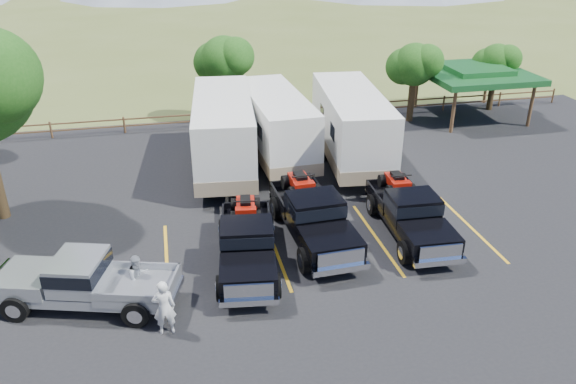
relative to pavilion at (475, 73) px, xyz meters
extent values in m
plane|color=#505B26|center=(-13.00, -17.00, -2.79)|extent=(320.00, 320.00, 0.00)
cube|color=black|center=(-13.00, -14.00, -2.77)|extent=(44.00, 34.00, 0.04)
cube|color=gold|center=(-19.00, -13.00, -2.74)|extent=(0.12, 5.50, 0.01)
cube|color=gold|center=(-15.00, -13.00, -2.74)|extent=(0.12, 5.50, 0.01)
cube|color=gold|center=(-11.00, -13.00, -2.74)|extent=(0.12, 5.50, 0.01)
cube|color=gold|center=(-7.00, -13.00, -2.74)|extent=(0.12, 5.50, 0.01)
cylinder|color=black|center=(-4.00, 0.00, -1.39)|extent=(0.39, 0.39, 2.80)
sphere|color=#1B4D13|center=(-4.00, 0.00, 0.71)|extent=(2.52, 2.52, 2.52)
sphere|color=#1B4D13|center=(-3.46, -0.45, 0.98)|extent=(1.98, 1.98, 1.98)
sphere|color=#1B4D13|center=(-4.50, 0.40, 0.53)|extent=(2.16, 2.16, 2.16)
cylinder|color=black|center=(2.00, 1.00, -1.53)|extent=(0.38, 0.38, 2.52)
sphere|color=#1B4D13|center=(2.00, 1.00, 0.36)|extent=(2.24, 2.24, 2.24)
sphere|color=#1B4D13|center=(2.48, 0.60, 0.60)|extent=(1.76, 1.76, 1.76)
sphere|color=#1B4D13|center=(1.55, 1.35, 0.20)|extent=(1.92, 1.92, 1.92)
cylinder|color=black|center=(-15.00, 2.00, -1.25)|extent=(0.41, 0.41, 3.08)
sphere|color=#1B4D13|center=(-15.00, 2.00, 1.06)|extent=(2.80, 2.80, 2.80)
sphere|color=#1B4D13|center=(-14.40, 1.50, 1.36)|extent=(2.20, 2.20, 2.20)
sphere|color=#1B4D13|center=(-15.56, 2.44, 0.86)|extent=(2.40, 2.40, 2.40)
cylinder|color=brown|center=(-25.00, 1.50, -2.29)|extent=(0.12, 0.12, 1.00)
cylinder|color=brown|center=(-21.00, 1.50, -2.29)|extent=(0.12, 0.12, 1.00)
cylinder|color=brown|center=(-17.00, 1.50, -2.29)|extent=(0.12, 0.12, 1.00)
cylinder|color=brown|center=(-13.00, 1.50, -2.29)|extent=(0.12, 0.12, 1.00)
cylinder|color=brown|center=(-9.00, 1.50, -2.29)|extent=(0.12, 0.12, 1.00)
cylinder|color=brown|center=(-5.00, 1.50, -2.29)|extent=(0.12, 0.12, 1.00)
cylinder|color=brown|center=(-1.00, 1.50, -2.29)|extent=(0.12, 0.12, 1.00)
cylinder|color=brown|center=(3.00, 1.50, -2.29)|extent=(0.12, 0.12, 1.00)
cylinder|color=brown|center=(7.00, 1.50, -2.29)|extent=(0.12, 0.12, 1.00)
cube|color=brown|center=(-11.00, 1.50, -2.34)|extent=(36.00, 0.06, 0.08)
cube|color=brown|center=(-11.00, 1.50, -1.94)|extent=(36.00, 0.06, 0.08)
cylinder|color=brown|center=(-2.50, -2.50, -1.49)|extent=(0.20, 0.20, 2.60)
cylinder|color=brown|center=(-2.50, 2.50, -1.49)|extent=(0.20, 0.20, 2.60)
cylinder|color=brown|center=(2.50, -2.50, -1.49)|extent=(0.20, 0.20, 2.60)
cylinder|color=brown|center=(2.50, 2.50, -1.49)|extent=(0.20, 0.20, 2.60)
cube|color=#185524|center=(0.00, 0.00, -0.04)|extent=(6.20, 6.20, 0.35)
cube|color=#185524|center=(0.00, 0.00, 0.26)|extent=(3.50, 3.50, 0.35)
cube|color=black|center=(-16.18, -13.85, -2.15)|extent=(2.45, 5.61, 0.34)
cube|color=black|center=(-16.42, -15.66, -1.80)|extent=(2.04, 1.94, 0.48)
cube|color=black|center=(-16.19, -13.96, -1.46)|extent=(1.97, 1.71, 0.95)
cube|color=black|center=(-16.19, -13.96, -1.32)|extent=(2.01, 1.77, 0.43)
cube|color=black|center=(-15.95, -12.15, -1.89)|extent=(2.11, 2.50, 0.52)
cube|color=silver|center=(-16.54, -16.62, -1.84)|extent=(1.52, 0.28, 0.52)
cube|color=silver|center=(-16.55, -16.68, -2.21)|extent=(1.87, 0.41, 0.21)
cube|color=silver|center=(-15.80, -11.02, -2.21)|extent=(1.87, 0.40, 0.21)
cylinder|color=black|center=(-17.31, -15.60, -2.32)|extent=(0.40, 0.89, 0.86)
cylinder|color=black|center=(-15.54, -15.83, -2.32)|extent=(0.40, 0.89, 0.86)
cylinder|color=black|center=(-16.82, -11.87, -2.32)|extent=(0.40, 0.89, 0.86)
cylinder|color=black|center=(-15.04, -12.10, -2.32)|extent=(0.40, 0.89, 0.86)
cube|color=maroon|center=(-15.95, -12.15, -1.24)|extent=(0.82, 1.31, 0.33)
cube|color=black|center=(-15.95, -12.15, -1.01)|extent=(0.47, 0.76, 0.17)
cube|color=maroon|center=(-16.02, -12.67, -1.15)|extent=(0.80, 0.43, 0.21)
cylinder|color=black|center=(-16.01, -12.58, -0.82)|extent=(0.86, 0.17, 0.06)
cylinder|color=black|center=(-16.45, -12.61, -1.43)|extent=(0.32, 0.56, 0.53)
cylinder|color=black|center=(-15.60, -12.73, -1.43)|extent=(0.32, 0.56, 0.53)
cylinder|color=black|center=(-16.31, -11.58, -1.43)|extent=(0.32, 0.56, 0.53)
cylinder|color=black|center=(-15.46, -11.69, -1.43)|extent=(0.32, 0.56, 0.53)
cube|color=black|center=(-13.43, -12.55, -2.10)|extent=(2.17, 5.93, 0.37)
cube|color=black|center=(-13.33, -14.52, -1.72)|extent=(2.06, 1.94, 0.51)
cube|color=black|center=(-13.42, -12.68, -1.36)|extent=(2.00, 1.69, 1.03)
cube|color=black|center=(-13.42, -12.68, -1.21)|extent=(2.05, 1.75, 0.46)
cube|color=black|center=(-13.51, -10.71, -1.82)|extent=(2.09, 2.55, 0.56)
cube|color=silver|center=(-13.28, -15.57, -1.77)|extent=(1.64, 0.16, 0.56)
cube|color=silver|center=(-13.28, -15.63, -2.16)|extent=(2.02, 0.28, 0.23)
cube|color=silver|center=(-13.57, -9.48, -2.16)|extent=(2.02, 0.26, 0.23)
cylinder|color=black|center=(-14.29, -14.63, -2.29)|extent=(0.35, 0.94, 0.92)
cylinder|color=black|center=(-12.36, -14.54, -2.29)|extent=(0.35, 0.94, 0.92)
cylinder|color=black|center=(-14.49, -10.57, -2.29)|extent=(0.35, 0.94, 0.92)
cylinder|color=black|center=(-12.56, -10.48, -2.29)|extent=(0.35, 0.94, 0.92)
cube|color=maroon|center=(-13.51, -10.71, -1.13)|extent=(0.78, 1.37, 0.36)
cube|color=black|center=(-13.51, -10.71, -0.87)|extent=(0.45, 0.79, 0.18)
cube|color=maroon|center=(-13.49, -11.27, -1.02)|extent=(0.84, 0.40, 0.23)
cylinder|color=black|center=(-13.49, -11.17, -0.67)|extent=(0.93, 0.11, 0.06)
cylinder|color=black|center=(-13.95, -11.29, -1.33)|extent=(0.29, 0.59, 0.57)
cylinder|color=black|center=(-13.03, -11.25, -1.33)|extent=(0.29, 0.59, 0.57)
cylinder|color=black|center=(-14.00, -10.17, -1.33)|extent=(0.29, 0.59, 0.57)
cylinder|color=black|center=(-13.08, -10.12, -1.33)|extent=(0.29, 0.59, 0.57)
cube|color=black|center=(-9.67, -13.00, -2.14)|extent=(2.02, 5.55, 0.35)
cube|color=black|center=(-9.76, -14.85, -1.79)|extent=(1.92, 1.81, 0.48)
cube|color=black|center=(-9.68, -13.12, -1.45)|extent=(1.87, 1.58, 0.96)
cube|color=black|center=(-9.68, -13.12, -1.31)|extent=(1.91, 1.64, 0.43)
cube|color=black|center=(-9.59, -11.28, -1.88)|extent=(1.95, 2.39, 0.53)
cube|color=silver|center=(-9.81, -15.82, -1.84)|extent=(1.54, 0.15, 0.53)
cube|color=silver|center=(-9.81, -15.88, -2.20)|extent=(1.89, 0.26, 0.21)
cube|color=silver|center=(-9.54, -10.13, -2.20)|extent=(1.89, 0.24, 0.21)
cylinder|color=black|center=(-10.66, -14.86, -2.32)|extent=(0.33, 0.88, 0.86)
cylinder|color=black|center=(-8.86, -14.94, -2.32)|extent=(0.33, 0.88, 0.86)
cylinder|color=black|center=(-10.49, -11.06, -2.32)|extent=(0.33, 0.88, 0.86)
cylinder|color=black|center=(-8.68, -11.15, -2.32)|extent=(0.33, 0.88, 0.86)
cube|color=maroon|center=(-9.59, -11.28, -1.23)|extent=(0.73, 1.28, 0.34)
cube|color=black|center=(-9.59, -11.28, -0.99)|extent=(0.42, 0.74, 0.17)
cube|color=maroon|center=(-9.62, -11.81, -1.14)|extent=(0.78, 0.37, 0.21)
cylinder|color=black|center=(-9.61, -11.71, -0.80)|extent=(0.87, 0.10, 0.06)
cylinder|color=black|center=(-10.05, -11.79, -1.42)|extent=(0.27, 0.55, 0.54)
cylinder|color=black|center=(-9.19, -11.83, -1.42)|extent=(0.27, 0.55, 0.54)
cylinder|color=black|center=(-10.00, -10.73, -1.42)|extent=(0.27, 0.55, 0.54)
cylinder|color=black|center=(-9.14, -10.77, -1.42)|extent=(0.27, 0.55, 0.54)
cube|color=white|center=(-15.94, -5.16, -0.62)|extent=(3.50, 8.61, 3.02)
cube|color=gray|center=(-15.94, -5.16, -1.80)|extent=(3.53, 8.66, 0.67)
cube|color=black|center=(-17.50, -7.11, -0.32)|extent=(0.12, 1.00, 0.67)
cube|color=black|center=(-14.80, -7.38, -0.32)|extent=(0.12, 1.00, 0.67)
cylinder|color=black|center=(-17.16, -4.70, -2.36)|extent=(0.36, 0.81, 0.78)
cylinder|color=black|center=(-14.65, -4.95, -2.36)|extent=(0.36, 0.81, 0.78)
cube|color=black|center=(-16.46, -10.33, -2.19)|extent=(0.33, 2.02, 0.11)
cube|color=white|center=(-13.20, -4.24, -0.76)|extent=(2.84, 7.94, 2.82)
cube|color=gray|center=(-13.20, -4.24, -1.86)|extent=(2.87, 7.98, 0.63)
cube|color=black|center=(-14.38, -6.25, -0.48)|extent=(0.06, 0.94, 0.63)
cube|color=black|center=(-11.85, -6.14, -0.48)|extent=(0.06, 0.94, 0.63)
cylinder|color=black|center=(-14.39, -3.98, -2.38)|extent=(0.29, 0.74, 0.73)
cylinder|color=black|center=(-12.03, -3.88, -2.38)|extent=(0.29, 0.74, 0.73)
cube|color=black|center=(-12.99, -9.09, -2.23)|extent=(0.21, 1.88, 0.10)
cube|color=white|center=(-9.64, -5.46, -0.64)|extent=(3.55, 8.57, 3.00)
cube|color=gray|center=(-9.64, -5.46, -1.80)|extent=(3.58, 8.61, 0.67)
cube|color=black|center=(-11.20, -7.38, -0.34)|extent=(0.13, 1.00, 0.67)
cube|color=black|center=(-8.53, -7.67, -0.34)|extent=(0.13, 1.00, 0.67)
cylinder|color=black|center=(-10.85, -4.99, -2.36)|extent=(0.36, 0.80, 0.78)
cylinder|color=black|center=(-8.36, -5.26, -2.36)|extent=(0.36, 0.80, 0.78)
cube|color=black|center=(-10.20, -10.59, -2.19)|extent=(0.35, 2.00, 0.11)
cube|color=#A2A5AA|center=(-21.50, -14.98, -2.15)|extent=(5.68, 3.20, 0.34)
cube|color=#A2A5AA|center=(-23.25, -14.47, -1.80)|extent=(2.15, 2.23, 0.47)
cube|color=#A2A5AA|center=(-21.61, -14.95, -1.47)|extent=(1.92, 2.13, 0.95)
cube|color=black|center=(-21.61, -14.95, -1.32)|extent=(1.99, 2.18, 0.43)
cube|color=#A2A5AA|center=(-19.87, -15.46, -1.89)|extent=(2.70, 2.39, 0.52)
cube|color=silver|center=(-18.77, -15.78, -2.21)|extent=(0.67, 1.83, 0.21)
cylinder|color=black|center=(-23.05, -13.59, -2.32)|extent=(0.90, 0.51, 0.85)
cylinder|color=black|center=(-23.56, -15.30, -2.32)|extent=(0.90, 0.51, 0.85)
cylinder|color=black|center=(-19.45, -14.66, -2.32)|extent=(0.90, 0.51, 0.85)
cylinder|color=black|center=(-19.95, -16.37, -2.32)|extent=(0.90, 0.51, 0.85)
imported|color=silver|center=(-19.09, -16.87, -1.84)|extent=(0.68, 0.46, 1.82)
imported|color=gray|center=(-19.85, -14.97, -1.95)|extent=(0.98, 0.93, 1.59)
camera|label=1|loc=(-18.41, -30.61, 8.35)|focal=35.00mm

